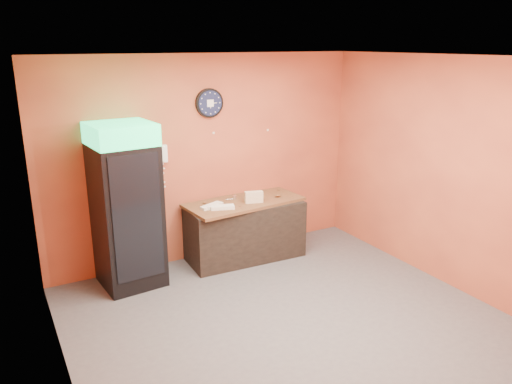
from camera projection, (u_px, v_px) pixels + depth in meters
floor at (283, 317)px, 5.54m from camera, size 4.50×4.50×0.00m
back_wall at (207, 159)px, 6.82m from camera, size 4.50×0.02×2.80m
left_wall at (53, 237)px, 4.10m from camera, size 0.02×4.00×2.80m
right_wall at (439, 171)px, 6.18m from camera, size 0.02×4.00×2.80m
ceiling at (287, 57)px, 4.73m from camera, size 4.50×4.00×0.02m
beverage_cooler at (127, 209)px, 6.03m from camera, size 0.77×0.78×2.04m
prep_counter at (244, 231)px, 6.98m from camera, size 1.62×0.77×0.80m
wall_clock at (209, 103)px, 6.59m from camera, size 0.39×0.06×0.39m
wall_phone at (162, 154)px, 6.43m from camera, size 0.12×0.11×0.23m
butcher_paper at (244, 202)px, 6.86m from camera, size 1.67×0.87×0.04m
sub_roll_stack at (254, 197)px, 6.76m from camera, size 0.26×0.15×0.16m
wrapped_sandwich_left at (210, 207)px, 6.55m from camera, size 0.26×0.15×0.04m
wrapped_sandwich_mid at (222, 207)px, 6.52m from camera, size 0.33×0.21×0.04m
wrapped_sandwich_right at (213, 205)px, 6.59m from camera, size 0.31×0.22×0.04m
kitchen_tool at (235, 197)px, 6.92m from camera, size 0.05×0.05×0.05m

